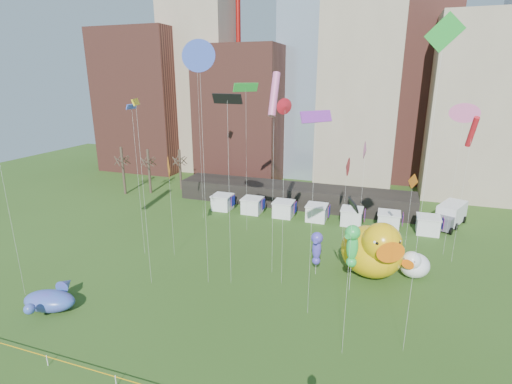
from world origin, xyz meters
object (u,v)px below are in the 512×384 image
at_px(small_duck, 414,264).
at_px(whale_inflatable, 51,299).
at_px(seahorse_green, 353,243).
at_px(box_truck, 450,215).
at_px(big_duck, 373,249).
at_px(seahorse_purple, 317,246).

bearing_deg(small_duck, whale_inflatable, -128.55).
xyz_separation_m(seahorse_green, box_truck, (11.51, 22.52, -3.53)).
distance_m(big_duck, small_duck, 4.56).
distance_m(big_duck, seahorse_green, 4.78).
xyz_separation_m(big_duck, seahorse_green, (-1.88, -3.86, 2.10)).
height_order(seahorse_green, box_truck, seahorse_green).
distance_m(big_duck, whale_inflatable, 31.43).
bearing_deg(seahorse_green, whale_inflatable, -134.00).
bearing_deg(seahorse_purple, small_duck, 15.38).
height_order(big_duck, whale_inflatable, big_duck).
bearing_deg(seahorse_purple, seahorse_green, -29.90).
distance_m(whale_inflatable, box_truck, 50.38).
xyz_separation_m(small_duck, box_truck, (5.47, 17.58, 0.12)).
bearing_deg(whale_inflatable, small_duck, 17.76).
relative_size(seahorse_green, whale_inflatable, 1.12).
bearing_deg(seahorse_purple, box_truck, 52.25).
height_order(seahorse_green, seahorse_purple, seahorse_green).
distance_m(small_duck, seahorse_green, 8.61).
relative_size(big_duck, seahorse_green, 1.36).
bearing_deg(big_duck, seahorse_green, -140.10).
xyz_separation_m(seahorse_purple, box_truck, (15.23, 20.47, -1.78)).
distance_m(seahorse_green, seahorse_purple, 4.60).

